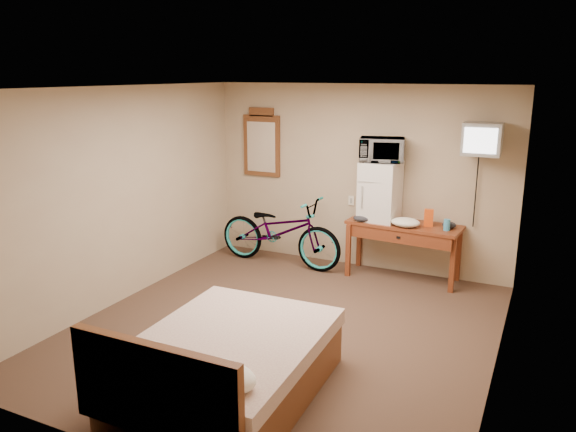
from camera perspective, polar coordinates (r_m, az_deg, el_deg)
The scene contains 13 objects.
room at distance 5.65m, azimuth -0.38°, elevation 0.12°, with size 4.60×4.64×2.50m.
desk at distance 7.39m, azimuth 11.61°, elevation -1.64°, with size 1.49×0.68×0.75m.
mini_fridge at distance 7.42m, azimuth 9.33°, elevation 2.51°, with size 0.50×0.48×0.77m.
microwave at distance 7.33m, azimuth 9.51°, elevation 6.66°, with size 0.56×0.38×0.31m, color silver.
snack_bag at distance 7.30m, azimuth 14.09°, elevation -0.17°, with size 0.11×0.06×0.22m, color #DA4B13.
blue_cup at distance 7.18m, azimuth 15.83°, elevation -0.87°, with size 0.08×0.08×0.14m, color #3893C1.
cloth_cream at distance 7.23m, azimuth 11.85°, elevation -0.63°, with size 0.37×0.28×0.11m, color white.
cloth_dark_a at distance 7.38m, azimuth 7.51°, elevation -0.24°, with size 0.23×0.17×0.09m, color black.
cloth_dark_b at distance 7.30m, azimuth 16.06°, elevation -0.88°, with size 0.17×0.14×0.08m, color black.
crt_television at distance 7.03m, azimuth 19.15°, elevation 7.39°, with size 0.44×0.56×0.38m.
wall_mirror at distance 8.23m, azimuth -2.69°, elevation 7.40°, with size 0.58×0.04×0.99m.
bicycle at distance 7.85m, azimuth -0.83°, elevation -1.51°, with size 0.65×1.86×0.98m, color black.
bed at distance 4.82m, azimuth -6.52°, elevation -14.83°, with size 1.46×1.95×0.90m.
Camera 1 is at (2.39, -4.92, 2.64)m, focal length 35.00 mm.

